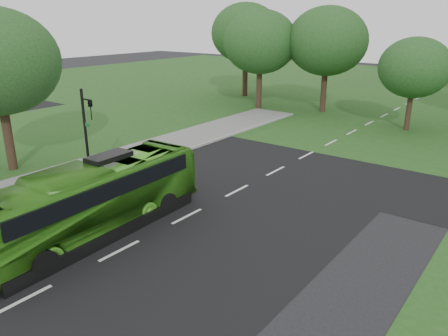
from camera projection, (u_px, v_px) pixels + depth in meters
name	position (u px, v px, depth m)	size (l,w,h in m)	color
ground	(156.00, 232.00, 18.80)	(160.00, 160.00, 0.00)	black
street_surfaces	(351.00, 129.00, 36.14)	(120.00, 120.00, 0.15)	black
tree_park_a	(260.00, 42.00, 42.62)	(7.28, 7.28, 9.67)	black
tree_park_b	(327.00, 41.00, 41.10)	(7.58, 7.58, 9.94)	black
tree_park_c	(415.00, 68.00, 34.44)	(5.60, 5.60, 7.44)	black
tree_park_f	(246.00, 33.00, 49.65)	(7.88, 7.88, 10.53)	black
bus	(92.00, 200.00, 18.33)	(2.55, 10.88, 3.03)	#3E8F1E
traffic_light	(87.00, 130.00, 23.32)	(0.84, 0.22, 5.28)	black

